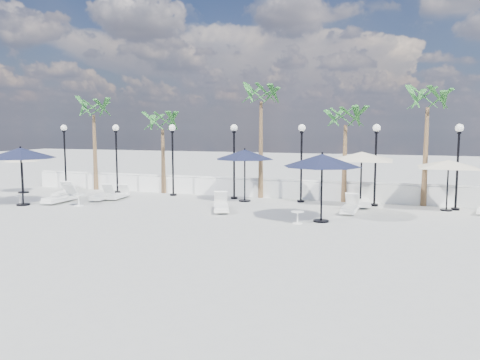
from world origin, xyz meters
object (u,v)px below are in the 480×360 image
(parasol_cream_sq_b, at_px, (362,152))
(lounger_5, at_px, (350,207))
(parasol_navy_left, at_px, (21,153))
(parasol_navy_right, at_px, (322,161))
(lounger_2, at_px, (103,195))
(lounger_4, at_px, (221,206))
(parasol_cream_small, at_px, (22,158))
(lounger_1, at_px, (63,193))
(parasol_cream_sq_a, at_px, (449,160))
(lounger_3, at_px, (118,195))
(lounger_6, at_px, (362,200))
(parasol_navy_mid, at_px, (245,155))
(lounger_0, at_px, (60,198))

(parasol_cream_sq_b, bearing_deg, lounger_5, -98.80)
(parasol_navy_left, xyz_separation_m, parasol_navy_right, (14.04, 0.59, -0.07))
(lounger_2, relative_size, lounger_4, 0.93)
(parasol_cream_sq_b, bearing_deg, parasol_cream_small, -175.47)
(lounger_1, xyz_separation_m, parasol_cream_sq_a, (18.89, 2.10, 2.01))
(lounger_3, height_order, parasol_cream_sq_a, parasol_cream_sq_a)
(lounger_3, bearing_deg, lounger_6, 2.40)
(parasol_navy_mid, distance_m, parasol_cream_sq_b, 5.61)
(lounger_5, bearing_deg, lounger_6, 81.39)
(parasol_cream_sq_a, bearing_deg, lounger_1, -173.64)
(parasol_navy_mid, bearing_deg, parasol_cream_small, -174.99)
(lounger_3, xyz_separation_m, lounger_6, (12.10, 1.72, 0.06))
(lounger_5, bearing_deg, lounger_2, -176.52)
(lounger_0, distance_m, parasol_navy_left, 2.76)
(lounger_6, xyz_separation_m, parasol_navy_mid, (-5.67, -0.36, 2.07))
(parasol_cream_sq_b, bearing_deg, lounger_1, -172.10)
(parasol_navy_left, height_order, parasol_cream_sq_b, parasol_navy_left)
(parasol_navy_mid, relative_size, parasol_cream_small, 1.27)
(parasol_cream_sq_a, bearing_deg, lounger_3, -173.84)
(lounger_6, bearing_deg, lounger_2, -177.31)
(lounger_0, height_order, parasol_cream_sq_b, parasol_cream_sq_b)
(lounger_6, height_order, parasol_navy_left, parasol_navy_left)
(lounger_2, relative_size, parasol_cream_sq_b, 0.34)
(parasol_cream_sq_b, xyz_separation_m, parasol_cream_small, (-18.38, -1.46, -0.55))
(lounger_4, bearing_deg, parasol_cream_sq_a, -2.38)
(lounger_1, xyz_separation_m, lounger_5, (14.87, 0.18, 0.00))
(lounger_5, bearing_deg, lounger_3, -179.03)
(lounger_2, xyz_separation_m, parasol_cream_sq_b, (12.61, 2.23, 2.31))
(lounger_5, xyz_separation_m, parasol_navy_right, (-0.88, -2.32, 2.16))
(parasol_cream_sq_a, height_order, parasol_cream_sq_b, parasol_cream_sq_b)
(lounger_1, relative_size, parasol_navy_mid, 0.66)
(lounger_5, xyz_separation_m, parasol_cream_small, (-18.09, 0.46, 1.75))
(lounger_1, xyz_separation_m, lounger_4, (9.46, -1.24, 0.01))
(lounger_4, height_order, lounger_5, lounger_4)
(lounger_3, relative_size, parasol_navy_mid, 0.58)
(lounger_1, distance_m, lounger_5, 14.87)
(lounger_5, relative_size, parasol_cream_sq_b, 0.35)
(lounger_4, bearing_deg, lounger_0, 160.36)
(parasol_navy_right, bearing_deg, lounger_0, 177.49)
(lounger_6, xyz_separation_m, parasol_cream_sq_b, (-0.07, -0.02, 2.27))
(lounger_3, distance_m, parasol_navy_mid, 6.91)
(parasol_cream_sq_b, bearing_deg, parasol_navy_right, -105.59)
(lounger_6, height_order, parasol_cream_small, parasol_cream_small)
(parasol_navy_mid, height_order, parasol_cream_small, parasol_navy_mid)
(lounger_2, xyz_separation_m, lounger_4, (6.90, -1.12, 0.02))
(lounger_6, height_order, parasol_cream_sq_a, parasol_cream_sq_a)
(lounger_2, relative_size, parasol_cream_small, 0.81)
(parasol_navy_left, distance_m, parasol_cream_small, 4.65)
(lounger_0, bearing_deg, parasol_cream_sq_b, 15.08)
(lounger_2, height_order, parasol_navy_left, parasol_navy_left)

